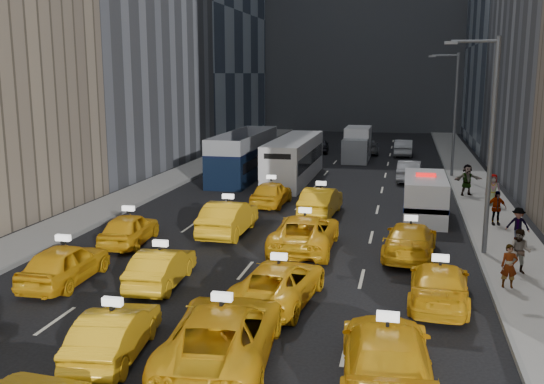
{
  "coord_description": "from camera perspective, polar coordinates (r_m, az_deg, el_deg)",
  "views": [
    {
      "loc": [
        5.9,
        -13.8,
        7.55
      ],
      "look_at": [
        -0.22,
        13.79,
        2.0
      ],
      "focal_mm": 40.0,
      "sensor_mm": 36.0,
      "label": 1
    }
  ],
  "objects": [
    {
      "name": "misc_car_1",
      "position": [
        56.86,
        0.73,
        4.22
      ],
      "size": [
        2.76,
        5.39,
        1.46
      ],
      "primitive_type": "imported",
      "rotation": [
        0.0,
        0.0,
        3.21
      ],
      "color": "black",
      "rests_on": "ground"
    },
    {
      "name": "taxi_14",
      "position": [
        26.35,
        3.12,
        -3.82
      ],
      "size": [
        2.61,
        5.56,
        1.54
      ],
      "primitive_type": "imported",
      "rotation": [
        0.0,
        0.0,
        3.15
      ],
      "color": "#EEAA14",
      "rests_on": "ground"
    },
    {
      "name": "taxi_10",
      "position": [
        20.46,
        0.66,
        -8.5
      ],
      "size": [
        2.8,
        5.13,
        1.37
      ],
      "primitive_type": "imported",
      "rotation": [
        0.0,
        0.0,
        3.03
      ],
      "color": "#EEAA14",
      "rests_on": "ground"
    },
    {
      "name": "pedestrian_0",
      "position": [
        22.88,
        21.42,
        -6.51
      ],
      "size": [
        0.58,
        0.39,
        1.55
      ],
      "primitive_type": "imported",
      "rotation": [
        0.0,
        0.0,
        0.02
      ],
      "color": "gray",
      "rests_on": "sidewalk_east"
    },
    {
      "name": "taxi_12",
      "position": [
        27.89,
        -13.28,
        -3.38
      ],
      "size": [
        2.03,
        4.32,
        1.43
      ],
      "primitive_type": "imported",
      "rotation": [
        0.0,
        0.0,
        3.23
      ],
      "color": "#EEAA14",
      "rests_on": "ground"
    },
    {
      "name": "misc_car_3",
      "position": [
        58.85,
        4.56,
        4.37
      ],
      "size": [
        1.99,
        4.14,
        1.36
      ],
      "primitive_type": "imported",
      "rotation": [
        0.0,
        0.0,
        3.24
      ],
      "color": "black",
      "rests_on": "ground"
    },
    {
      "name": "sidewalk_east",
      "position": [
        39.78,
        18.92,
        -0.33
      ],
      "size": [
        3.0,
        90.0,
        0.15
      ],
      "primitive_type": "cube",
      "color": "gray",
      "rests_on": "ground"
    },
    {
      "name": "taxi_5",
      "position": [
        17.25,
        -14.63,
        -12.74
      ],
      "size": [
        1.93,
        4.28,
        1.36
      ],
      "primitive_type": "imported",
      "rotation": [
        0.0,
        0.0,
        3.26
      ],
      "color": "#EEAA14",
      "rests_on": "ground"
    },
    {
      "name": "sidewalk_west",
      "position": [
        42.78,
        -10.24,
        0.87
      ],
      "size": [
        3.0,
        90.0,
        0.15
      ],
      "primitive_type": "cube",
      "color": "gray",
      "rests_on": "ground"
    },
    {
      "name": "misc_car_4",
      "position": [
        57.76,
        12.26,
        4.11
      ],
      "size": [
        1.64,
        4.63,
        1.52
      ],
      "primitive_type": "imported",
      "rotation": [
        0.0,
        0.0,
        3.13
      ],
      "color": "#939599",
      "rests_on": "ground"
    },
    {
      "name": "pedestrian_2",
      "position": [
        29.11,
        22.14,
        -2.87
      ],
      "size": [
        1.09,
        0.7,
        1.56
      ],
      "primitive_type": "imported",
      "rotation": [
        0.0,
        0.0,
        -0.31
      ],
      "color": "gray",
      "rests_on": "sidewalk_east"
    },
    {
      "name": "curb_east",
      "position": [
        39.64,
        16.84,
        -0.22
      ],
      "size": [
        0.15,
        90.0,
        0.18
      ],
      "primitive_type": "cube",
      "color": "slate",
      "rests_on": "ground"
    },
    {
      "name": "taxi_16",
      "position": [
        35.04,
        -0.07,
        -0.11
      ],
      "size": [
        1.9,
        4.37,
        1.47
      ],
      "primitive_type": "imported",
      "rotation": [
        0.0,
        0.0,
        3.1
      ],
      "color": "#EEAA14",
      "rests_on": "ground"
    },
    {
      "name": "streetlight_near",
      "position": [
        26.14,
        19.73,
        4.68
      ],
      "size": [
        2.15,
        0.22,
        9.0
      ],
      "color": "#595B60",
      "rests_on": "ground"
    },
    {
      "name": "taxi_15",
      "position": [
        25.94,
        12.87,
        -4.43
      ],
      "size": [
        2.42,
        5.13,
        1.45
      ],
      "primitive_type": "imported",
      "rotation": [
        0.0,
        0.0,
        3.06
      ],
      "color": "#EEAA14",
      "rests_on": "ground"
    },
    {
      "name": "misc_car_0",
      "position": [
        44.2,
        12.8,
        1.97
      ],
      "size": [
        1.78,
        4.56,
        1.48
      ],
      "primitive_type": "imported",
      "rotation": [
        0.0,
        0.0,
        3.09
      ],
      "color": "#A7A8AE",
      "rests_on": "ground"
    },
    {
      "name": "double_decker",
      "position": [
        44.55,
        -2.65,
        3.45
      ],
      "size": [
        3.87,
        11.47,
        3.27
      ],
      "rotation": [
        0.0,
        0.0,
        -0.12
      ],
      "color": "black",
      "rests_on": "ground"
    },
    {
      "name": "streetlight_far",
      "position": [
        45.99,
        16.73,
        7.37
      ],
      "size": [
        2.15,
        0.22,
        9.0
      ],
      "color": "#595B60",
      "rests_on": "ground"
    },
    {
      "name": "taxi_8",
      "position": [
        23.43,
        -18.92,
        -6.39
      ],
      "size": [
        1.85,
        4.43,
        1.5
      ],
      "primitive_type": "imported",
      "rotation": [
        0.0,
        0.0,
        3.16
      ],
      "color": "#EEAA14",
      "rests_on": "ground"
    },
    {
      "name": "pedestrian_4",
      "position": [
        36.76,
        20.05,
        0.23
      ],
      "size": [
        0.87,
        0.48,
        1.78
      ],
      "primitive_type": "imported",
      "rotation": [
        0.0,
        0.0,
        -0.0
      ],
      "color": "gray",
      "rests_on": "sidewalk_east"
    },
    {
      "name": "nypd_van",
      "position": [
        32.93,
        14.18,
        -0.55
      ],
      "size": [
        2.35,
        5.67,
        2.41
      ],
      "rotation": [
        0.0,
        0.0,
        0.03
      ],
      "color": "silver",
      "rests_on": "ground"
    },
    {
      "name": "taxi_13",
      "position": [
        28.86,
        -4.13,
        -2.42
      ],
      "size": [
        1.74,
        4.94,
        1.63
      ],
      "primitive_type": "imported",
      "rotation": [
        0.0,
        0.0,
        3.14
      ],
      "color": "#EEAA14",
      "rests_on": "ground"
    },
    {
      "name": "curb_west",
      "position": [
        42.25,
        -8.42,
        0.82
      ],
      "size": [
        0.15,
        90.0,
        0.18
      ],
      "primitive_type": "cube",
      "color": "slate",
      "rests_on": "ground"
    },
    {
      "name": "pedestrian_3",
      "position": [
        31.96,
        20.35,
        -1.41
      ],
      "size": [
        1.07,
        0.62,
        1.72
      ],
      "primitive_type": "imported",
      "rotation": [
        0.0,
        0.0,
        0.17
      ],
      "color": "gray",
      "rests_on": "sidewalk_east"
    },
    {
      "name": "taxi_9",
      "position": [
        22.38,
        -10.38,
        -6.97
      ],
      "size": [
        1.66,
        4.17,
        1.35
      ],
      "primitive_type": "imported",
      "rotation": [
        0.0,
        0.0,
        3.2
      ],
      "color": "#EEAA14",
      "rests_on": "ground"
    },
    {
      "name": "misc_car_2",
      "position": [
        58.68,
        9.03,
        4.25
      ],
      "size": [
        2.4,
        4.87,
        1.36
      ],
      "primitive_type": "imported",
      "rotation": [
        0.0,
        0.0,
        3.25
      ],
      "color": "slate",
      "rests_on": "ground"
    },
    {
      "name": "box_truck",
      "position": [
        54.0,
        8.01,
        4.46
      ],
      "size": [
        2.54,
        6.38,
        2.86
      ],
      "rotation": [
        0.0,
        0.0,
        -0.06
      ],
      "color": "silver",
      "rests_on": "ground"
    },
    {
      "name": "pedestrian_5",
      "position": [
        39.16,
        17.89,
        1.1
      ],
      "size": [
        1.85,
        1.12,
        1.92
      ],
      "primitive_type": "imported",
      "rotation": [
        0.0,
        0.0,
        0.37
      ],
      "color": "gray",
      "rests_on": "sidewalk_east"
    },
    {
      "name": "ground",
      "position": [
        16.8,
        -9.87,
        -15.77
      ],
      "size": [
        160.0,
        160.0,
        0.0
      ],
      "primitive_type": "plane",
      "color": "black",
      "rests_on": "ground"
    },
    {
      "name": "taxi_6",
      "position": [
        16.45,
        -4.67,
        -13.13
      ],
      "size": [
        3.18,
        6.01,
        1.61
      ],
      "primitive_type": "imported",
      "rotation": [
        0.0,
        0.0,
        3.23
      ],
      "color": "#EEAA14",
      "rests_on": "ground"
    },
    {
      "name": "taxi_7",
      "position": [
        15.57,
        10.72,
        -14.85
      ],
      "size": [
        2.58,
        5.55,
        1.57
      ],
      "primitive_type": "imported",
      "rotation": [
        0.0,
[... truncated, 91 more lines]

